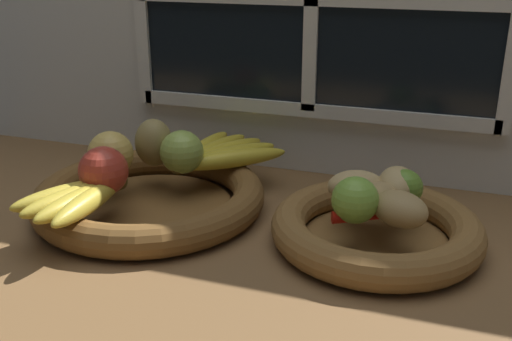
# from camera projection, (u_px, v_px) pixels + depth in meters

# --- Properties ---
(ground_plane) EXTENTS (1.40, 0.90, 0.03)m
(ground_plane) POSITION_uv_depth(u_px,v_px,m) (258.00, 248.00, 0.85)
(ground_plane) COLOR brown
(back_wall) EXTENTS (1.40, 0.05, 0.55)m
(back_wall) POSITION_uv_depth(u_px,v_px,m) (314.00, 16.00, 1.01)
(back_wall) COLOR silver
(back_wall) RESTS_ON ground_plane
(fruit_bowl_left) EXTENTS (0.36, 0.36, 0.05)m
(fruit_bowl_left) POSITION_uv_depth(u_px,v_px,m) (150.00, 197.00, 0.93)
(fruit_bowl_left) COLOR brown
(fruit_bowl_left) RESTS_ON ground_plane
(fruit_bowl_right) EXTENTS (0.29, 0.29, 0.05)m
(fruit_bowl_right) POSITION_uv_depth(u_px,v_px,m) (376.00, 229.00, 0.83)
(fruit_bowl_right) COLOR brown
(fruit_bowl_right) RESTS_ON ground_plane
(apple_green_back) EXTENTS (0.07, 0.07, 0.07)m
(apple_green_back) POSITION_uv_depth(u_px,v_px,m) (182.00, 152.00, 0.95)
(apple_green_back) COLOR #99B74C
(apple_green_back) RESTS_ON fruit_bowl_left
(apple_golden_left) EXTENTS (0.07, 0.07, 0.07)m
(apple_golden_left) POSITION_uv_depth(u_px,v_px,m) (111.00, 154.00, 0.94)
(apple_golden_left) COLOR #DBB756
(apple_golden_left) RESTS_ON fruit_bowl_left
(apple_red_front) EXTENTS (0.07, 0.07, 0.07)m
(apple_red_front) POSITION_uv_depth(u_px,v_px,m) (103.00, 171.00, 0.86)
(apple_red_front) COLOR #B73828
(apple_red_front) RESTS_ON fruit_bowl_left
(pear_brown) EXTENTS (0.09, 0.09, 0.08)m
(pear_brown) POSITION_uv_depth(u_px,v_px,m) (154.00, 143.00, 0.98)
(pear_brown) COLOR olive
(pear_brown) RESTS_ON fruit_bowl_left
(banana_bunch_front) EXTENTS (0.11, 0.17, 0.03)m
(banana_bunch_front) POSITION_uv_depth(u_px,v_px,m) (78.00, 198.00, 0.82)
(banana_bunch_front) COLOR gold
(banana_bunch_front) RESTS_ON fruit_bowl_left
(banana_bunch_back) EXTENTS (0.17, 0.20, 0.03)m
(banana_bunch_back) POSITION_uv_depth(u_px,v_px,m) (219.00, 153.00, 1.00)
(banana_bunch_back) COLOR yellow
(banana_bunch_back) RESTS_ON fruit_bowl_left
(potato_small) EXTENTS (0.09, 0.08, 0.05)m
(potato_small) POSITION_uv_depth(u_px,v_px,m) (400.00, 209.00, 0.77)
(potato_small) COLOR #A38451
(potato_small) RESTS_ON fruit_bowl_right
(potato_large) EXTENTS (0.06, 0.07, 0.04)m
(potato_large) POSITION_uv_depth(u_px,v_px,m) (378.00, 198.00, 0.81)
(potato_large) COLOR #A38451
(potato_large) RESTS_ON fruit_bowl_right
(potato_back) EXTENTS (0.06, 0.08, 0.05)m
(potato_back) POSITION_uv_depth(u_px,v_px,m) (397.00, 185.00, 0.84)
(potato_back) COLOR tan
(potato_back) RESTS_ON fruit_bowl_right
(potato_oblong) EXTENTS (0.10, 0.08, 0.05)m
(potato_oblong) POSITION_uv_depth(u_px,v_px,m) (356.00, 186.00, 0.84)
(potato_oblong) COLOR tan
(potato_oblong) RESTS_ON fruit_bowl_right
(lime_near) EXTENTS (0.06, 0.06, 0.06)m
(lime_near) POSITION_uv_depth(u_px,v_px,m) (355.00, 200.00, 0.78)
(lime_near) COLOR #7AAD3D
(lime_near) RESTS_ON fruit_bowl_right
(lime_far) EXTENTS (0.05, 0.05, 0.05)m
(lime_far) POSITION_uv_depth(u_px,v_px,m) (404.00, 187.00, 0.83)
(lime_far) COLOR olive
(lime_far) RESTS_ON fruit_bowl_right
(chili_pepper) EXTENTS (0.11, 0.06, 0.02)m
(chili_pepper) POSITION_uv_depth(u_px,v_px,m) (373.00, 217.00, 0.78)
(chili_pepper) COLOR red
(chili_pepper) RESTS_ON fruit_bowl_right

